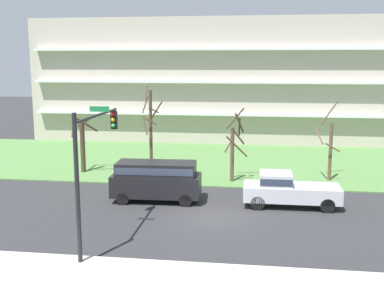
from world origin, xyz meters
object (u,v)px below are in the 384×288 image
tree_far_left (82,142)px  tree_right (329,148)px  pickup_silver_center_left (287,189)px  traffic_signal_mast (92,153)px  tree_center (234,147)px  tree_left (151,129)px  van_black_near_left (156,178)px

tree_far_left → tree_right: tree_right is taller
pickup_silver_center_left → traffic_signal_mast: (-8.79, -7.24, 3.26)m
traffic_signal_mast → tree_far_left: bearing=112.7°
pickup_silver_center_left → tree_center: bearing=-56.8°
tree_left → traffic_signal_mast: bearing=-88.1°
tree_far_left → traffic_signal_mast: 14.75m
tree_right → pickup_silver_center_left: (-3.20, -6.20, -1.33)m
tree_far_left → traffic_signal_mast: (5.64, -13.50, 1.94)m
tree_left → pickup_silver_center_left: size_ratio=1.21×
van_black_near_left → tree_far_left: bearing=-44.6°
tree_right → pickup_silver_center_left: tree_right is taller
tree_far_left → tree_center: 11.22m
van_black_near_left → traffic_signal_mast: bearing=78.2°
tree_far_left → tree_left: tree_left is taller
tree_far_left → tree_left: (5.19, -0.26, 1.08)m
tree_center → traffic_signal_mast: traffic_signal_mast is taller
traffic_signal_mast → tree_right: bearing=48.2°
traffic_signal_mast → pickup_silver_center_left: bearing=39.5°
tree_center → pickup_silver_center_left: 6.13m
tree_center → traffic_signal_mast: bearing=-114.3°
tree_right → pickup_silver_center_left: bearing=-117.3°
van_black_near_left → traffic_signal_mast: size_ratio=0.85×
van_black_near_left → tree_right: bearing=-152.4°
tree_left → tree_right: tree_left is taller
tree_left → tree_right: 12.48m
tree_far_left → tree_center: (11.15, -1.29, 0.12)m
tree_center → tree_right: 6.59m
pickup_silver_center_left → traffic_signal_mast: bearing=39.3°
tree_far_left → pickup_silver_center_left: size_ratio=0.83×
tree_left → traffic_signal_mast: size_ratio=1.05×
tree_right → tree_center: bearing=-169.3°
tree_far_left → tree_center: bearing=-6.6°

